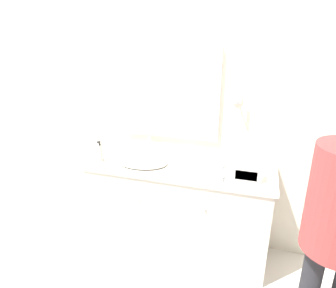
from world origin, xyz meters
name	(u,v)px	position (x,y,z in m)	size (l,w,h in m)	color
ground_plane	(169,268)	(0.00, 0.00, 0.00)	(14.00, 14.00, 0.00)	silver
wall_back	(188,116)	(0.00, 0.59, 1.28)	(8.00, 0.18, 2.55)	silver
vanity_counter	(178,209)	(0.00, 0.28, 0.45)	(1.68, 0.56, 0.90)	beige
sink_basin	(143,161)	(-0.34, 0.26, 0.92)	(0.48, 0.40, 0.19)	silver
soap_bottle	(100,153)	(-0.72, 0.18, 0.98)	(0.05, 0.05, 0.20)	beige
appliance_box	(247,173)	(0.59, 0.20, 0.96)	(0.24, 0.11, 0.12)	white
picture_frame	(193,169)	(0.16, 0.14, 0.96)	(0.10, 0.01, 0.12)	#B2B2B7
hand_towel_near_sink	(214,165)	(0.30, 0.37, 0.92)	(0.18, 0.12, 0.03)	#A8B7C6
hand_towel_far_corner	(213,176)	(0.33, 0.13, 0.92)	(0.17, 0.10, 0.04)	#A8B7C6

